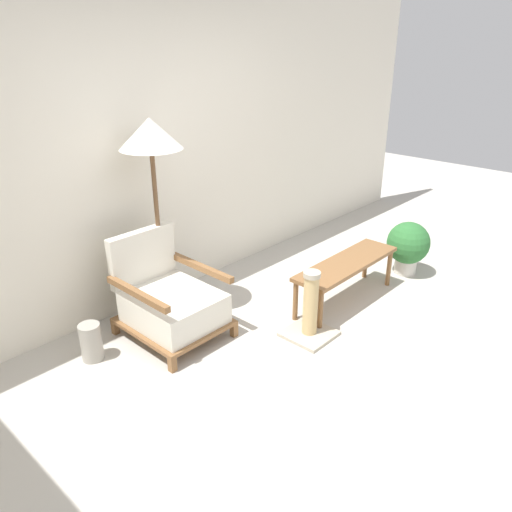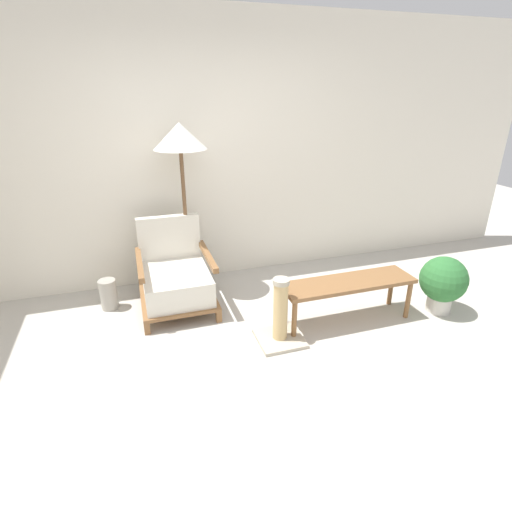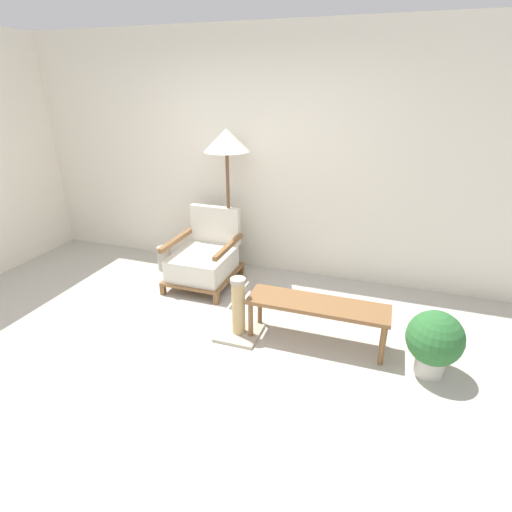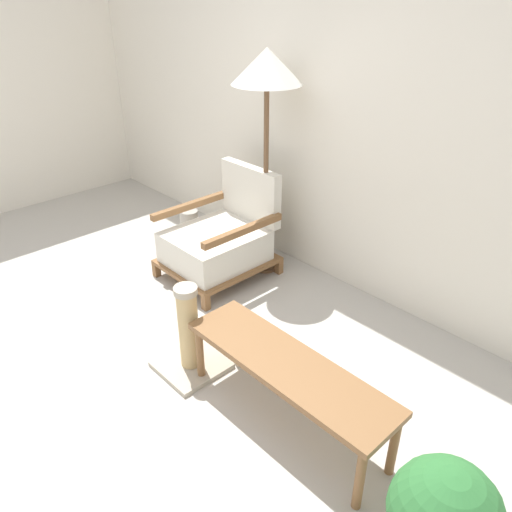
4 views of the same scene
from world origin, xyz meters
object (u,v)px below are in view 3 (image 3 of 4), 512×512
potted_plant (434,340)px  coffee_table (318,308)px  scratching_post (239,315)px  armchair (205,258)px  floor_lamp (227,145)px  vase (164,258)px

potted_plant → coffee_table: bearing=172.2°
potted_plant → scratching_post: scratching_post is taller
armchair → floor_lamp: 1.26m
potted_plant → scratching_post: (-1.61, 0.01, -0.11)m
scratching_post → vase: bearing=143.6°
floor_lamp → scratching_post: 1.84m
armchair → scratching_post: (0.74, -0.85, -0.10)m
armchair → coffee_table: (1.42, -0.74, 0.05)m
scratching_post → coffee_table: bearing=9.5°
floor_lamp → scratching_post: floor_lamp is taller
armchair → floor_lamp: bearing=60.9°
floor_lamp → potted_plant: bearing=-28.5°
armchair → scratching_post: size_ratio=1.43×
potted_plant → scratching_post: 1.62m
vase → potted_plant: size_ratio=0.54×
vase → scratching_post: (1.37, -1.01, 0.06)m
armchair → vase: armchair is taller
floor_lamp → coffee_table: 2.01m
floor_lamp → potted_plant: floor_lamp is taller
potted_plant → floor_lamp: bearing=151.5°
vase → potted_plant: (2.98, -1.02, 0.16)m
coffee_table → vase: bearing=156.5°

